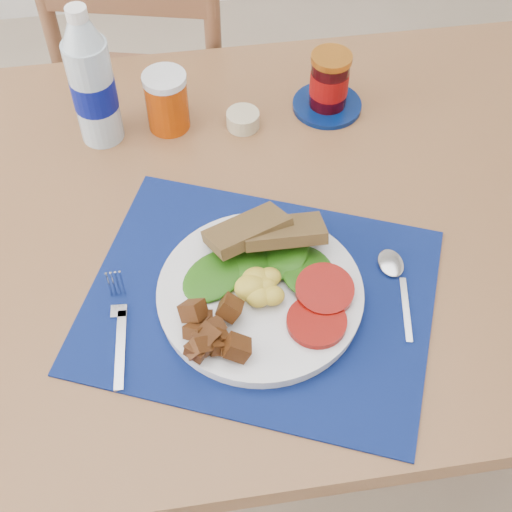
{
  "coord_description": "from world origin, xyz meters",
  "views": [
    {
      "loc": [
        -0.05,
        -0.55,
        1.61
      ],
      "look_at": [
        0.04,
        0.08,
        0.8
      ],
      "focal_mm": 50.0,
      "sensor_mm": 36.0,
      "label": 1
    }
  ],
  "objects_px": {
    "breakfast_plate": "(257,293)",
    "juice_glass": "(167,103)",
    "chair_far": "(152,84)",
    "water_bottle": "(92,84)",
    "jam_on_saucer": "(329,85)"
  },
  "relations": [
    {
      "from": "breakfast_plate",
      "to": "juice_glass",
      "type": "xyz_separation_m",
      "value": [
        -0.1,
        0.4,
        0.03
      ]
    },
    {
      "from": "breakfast_plate",
      "to": "water_bottle",
      "type": "relative_size",
      "value": 1.15
    },
    {
      "from": "chair_far",
      "to": "jam_on_saucer",
      "type": "distance_m",
      "value": 0.56
    },
    {
      "from": "chair_far",
      "to": "water_bottle",
      "type": "xyz_separation_m",
      "value": [
        -0.09,
        -0.39,
        0.32
      ]
    },
    {
      "from": "water_bottle",
      "to": "juice_glass",
      "type": "xyz_separation_m",
      "value": [
        0.12,
        0.01,
        -0.06
      ]
    },
    {
      "from": "chair_far",
      "to": "breakfast_plate",
      "type": "relative_size",
      "value": 3.59
    },
    {
      "from": "breakfast_plate",
      "to": "juice_glass",
      "type": "distance_m",
      "value": 0.42
    },
    {
      "from": "breakfast_plate",
      "to": "juice_glass",
      "type": "height_order",
      "value": "juice_glass"
    },
    {
      "from": "juice_glass",
      "to": "jam_on_saucer",
      "type": "distance_m",
      "value": 0.29
    },
    {
      "from": "chair_far",
      "to": "water_bottle",
      "type": "relative_size",
      "value": 4.15
    },
    {
      "from": "chair_far",
      "to": "jam_on_saucer",
      "type": "height_order",
      "value": "chair_far"
    },
    {
      "from": "water_bottle",
      "to": "jam_on_saucer",
      "type": "height_order",
      "value": "water_bottle"
    },
    {
      "from": "jam_on_saucer",
      "to": "water_bottle",
      "type": "bearing_deg",
      "value": -178.01
    },
    {
      "from": "chair_far",
      "to": "jam_on_saucer",
      "type": "relative_size",
      "value": 8.39
    },
    {
      "from": "chair_far",
      "to": "jam_on_saucer",
      "type": "bearing_deg",
      "value": 144.05
    }
  ]
}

